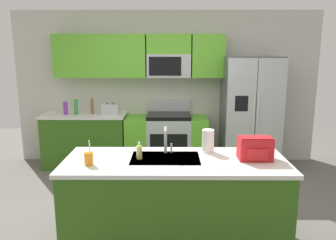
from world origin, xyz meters
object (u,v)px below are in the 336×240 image
refrigerator (250,113)px  backpack (255,148)px  bottle_green (76,107)px  bottle_purple (65,108)px  drink_cup_orange (89,159)px  soap_dispenser (139,152)px  range_oven (167,140)px  sink_faucet (166,138)px  paper_towel_roll (208,141)px  toaster (111,109)px  pepper_mill (92,106)px

refrigerator → backpack: 2.34m
bottle_green → bottle_purple: bearing=178.9°
refrigerator → bottle_green: size_ratio=7.27×
bottle_green → backpack: size_ratio=0.80×
drink_cup_orange → soap_dispenser: (0.45, 0.19, 0.01)m
range_oven → soap_dispenser: size_ratio=8.00×
sink_faucet → soap_dispenser: size_ratio=1.66×
drink_cup_orange → backpack: size_ratio=0.75×
soap_dispenser → bottle_purple: bearing=122.0°
paper_towel_roll → toaster: bearing=123.8°
drink_cup_orange → paper_towel_roll: same height
range_oven → bottle_purple: bottle_purple is taller
bottle_purple → paper_towel_roll: size_ratio=0.88×
refrigerator → drink_cup_orange: refrigerator is taller
range_oven → bottle_green: (-1.50, -0.05, 0.58)m
pepper_mill → drink_cup_orange: 2.59m
bottle_purple → toaster: bearing=-0.5°
range_oven → sink_faucet: size_ratio=4.82×
soap_dispenser → toaster: bearing=106.6°
sink_faucet → backpack: (0.87, -0.18, -0.05)m
toaster → drink_cup_orange: (0.23, -2.48, -0.03)m
toaster → sink_faucet: size_ratio=0.99×
bottle_purple → drink_cup_orange: drink_cup_orange is taller
sink_faucet → soap_dispenser: 0.33m
bottle_purple → backpack: 3.45m
paper_towel_roll → refrigerator: bearing=65.8°
refrigerator → soap_dispenser: (-1.62, -2.27, 0.04)m
pepper_mill → bottle_green: pepper_mill is taller
drink_cup_orange → backpack: bearing=6.3°
soap_dispenser → backpack: backpack is taller
refrigerator → soap_dispenser: size_ratio=10.88×
range_oven → backpack: 2.58m
drink_cup_orange → soap_dispenser: 0.49m
toaster → bottle_green: 0.57m
refrigerator → range_oven: bearing=177.0°
range_oven → backpack: size_ratio=4.25×
pepper_mill → bottle_green: bearing=-169.8°
range_oven → drink_cup_orange: 2.67m
toaster → bottle_purple: bearing=179.5°
bottle_purple → soap_dispenser: 2.70m
drink_cup_orange → toaster: bearing=95.3°
paper_towel_roll → sink_faucet: bearing=-172.3°
range_oven → backpack: (0.89, -2.35, 0.57)m
toaster → pepper_mill: bearing=171.0°
pepper_mill → drink_cup_orange: bearing=-77.8°
bottle_purple → range_oven: bearing=1.6°
soap_dispenser → refrigerator: bearing=54.5°
drink_cup_orange → pepper_mill: bearing=102.2°
bottle_green → soap_dispenser: (1.25, -2.29, -0.06)m
soap_dispenser → paper_towel_roll: 0.74m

